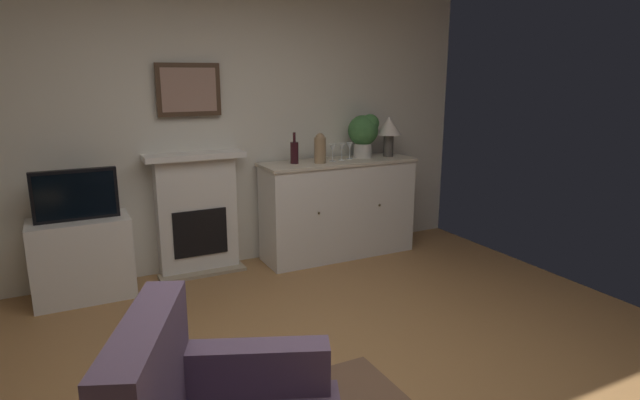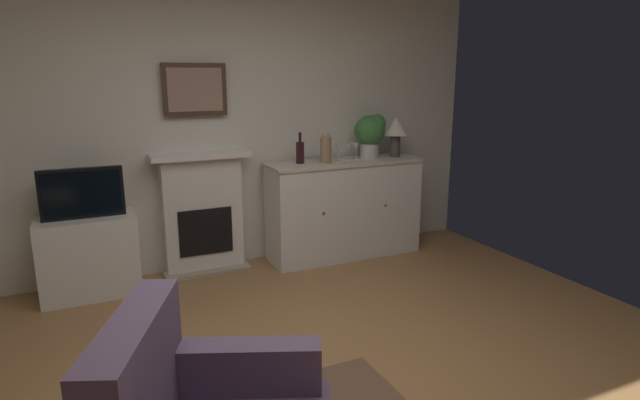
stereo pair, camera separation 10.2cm
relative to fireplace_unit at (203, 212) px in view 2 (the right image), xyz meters
name	(u,v)px [view 2 (the right image)]	position (x,y,z in m)	size (l,w,h in m)	color
wall_rear	(218,119)	(0.21, 0.13, 0.83)	(5.30, 0.06, 2.75)	silver
fireplace_unit	(203,212)	(0.00, 0.00, 0.00)	(0.87, 0.30, 1.10)	white
framed_picture	(195,90)	(0.00, 0.05, 1.09)	(0.55, 0.04, 0.45)	#473323
sideboard_cabinet	(344,208)	(1.35, -0.18, -0.07)	(1.54, 0.49, 0.96)	white
table_lamp	(396,129)	(1.93, -0.18, 0.69)	(0.26, 0.26, 0.40)	#4C4742
wine_bottle	(300,152)	(0.90, -0.15, 0.52)	(0.08, 0.08, 0.29)	#331419
wine_glass_left	(339,149)	(1.28, -0.19, 0.53)	(0.07, 0.07, 0.16)	silver
wine_glass_center	(348,148)	(1.39, -0.18, 0.53)	(0.07, 0.07, 0.16)	silver
wine_glass_right	(356,147)	(1.50, -0.14, 0.53)	(0.07, 0.07, 0.16)	silver
vase_decorative	(326,148)	(1.13, -0.23, 0.55)	(0.11, 0.11, 0.28)	#9E7F5B
tv_cabinet	(89,256)	(-0.97, -0.16, -0.22)	(0.75, 0.42, 0.66)	white
tv_set	(82,193)	(-0.97, -0.19, 0.31)	(0.62, 0.07, 0.40)	black
potted_plant_small	(371,132)	(1.67, -0.13, 0.67)	(0.30, 0.30, 0.43)	beige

